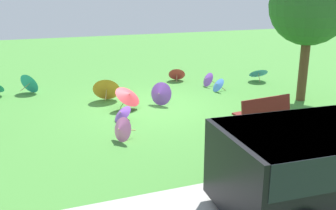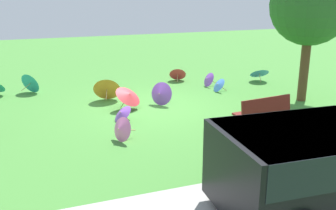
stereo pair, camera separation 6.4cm
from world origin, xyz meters
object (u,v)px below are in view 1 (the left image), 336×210
object	(u,v)px
parasol_orange_0	(107,88)
shade_tree	(310,5)
parasol_teal_1	(31,83)
parasol_blue_1	(218,85)
parasol_purple_1	(160,94)
parasol_red_2	(128,95)
parasol_purple_4	(122,113)
parasol_pink_0	(121,129)
parasol_purple_5	(207,79)
parasol_red_1	(177,73)
park_bench	(263,112)
parasol_blue_0	(258,72)

from	to	relation	value
parasol_orange_0	shade_tree	bearing A→B (deg)	159.79
parasol_teal_1	parasol_blue_1	size ratio (longest dim) A/B	1.49
parasol_orange_0	parasol_purple_1	bearing A→B (deg)	141.89
parasol_teal_1	parasol_red_2	size ratio (longest dim) A/B	0.75
parasol_teal_1	parasol_purple_4	xyz separation A→B (m)	(-2.28, 4.30, -0.13)
parasol_teal_1	parasol_pink_0	xyz separation A→B (m)	(-1.91, 5.71, -0.07)
parasol_pink_0	parasol_red_2	bearing A→B (deg)	-109.31
parasol_purple_1	parasol_purple_4	distance (m)	1.97
parasol_pink_0	parasol_blue_1	bearing A→B (deg)	-142.28
parasol_teal_1	parasol_purple_4	world-z (taller)	parasol_teal_1
parasol_purple_1	parasol_purple_5	bearing A→B (deg)	-145.57
parasol_red_1	parasol_purple_4	xyz separation A→B (m)	(3.40, 4.25, -0.05)
parasol_purple_1	parasol_orange_0	world-z (taller)	parasol_orange_0
parasol_purple_5	park_bench	bearing A→B (deg)	81.68
parasol_blue_0	parasol_red_1	xyz separation A→B (m)	(3.07, -1.28, -0.07)
parasol_orange_0	parasol_teal_1	bearing A→B (deg)	-39.57
parasol_pink_0	parasol_red_2	world-z (taller)	parasol_red_2
shade_tree	parasol_teal_1	size ratio (longest dim) A/B	5.29
shade_tree	parasol_pink_0	size ratio (longest dim) A/B	6.25
parasol_teal_1	parasol_purple_1	world-z (taller)	same
parasol_pink_0	parasol_red_1	world-z (taller)	parasol_pink_0
parasol_purple_1	parasol_purple_4	bearing A→B (deg)	36.69
parasol_red_1	parasol_blue_1	world-z (taller)	parasol_red_1
parasol_red_1	parasol_red_2	distance (m)	4.29
parasol_blue_0	parasol_teal_1	world-z (taller)	parasol_teal_1
parasol_teal_1	parasol_purple_4	size ratio (longest dim) A/B	1.25
parasol_teal_1	parasol_orange_0	world-z (taller)	parasol_orange_0
parasol_blue_0	parasol_purple_4	xyz separation A→B (m)	(6.47, 2.97, -0.12)
parasol_pink_0	shade_tree	bearing A→B (deg)	-167.43
parasol_pink_0	parasol_red_1	bearing A→B (deg)	-123.71
parasol_purple_1	parasol_blue_0	bearing A→B (deg)	-159.82
parasol_blue_1	parasol_red_2	bearing A→B (deg)	15.20
parasol_red_1	parasol_pink_0	bearing A→B (deg)	56.29
parasol_orange_0	parasol_red_2	world-z (taller)	parasol_orange_0
shade_tree	parasol_blue_1	distance (m)	4.10
parasol_red_1	parasol_purple_5	distance (m)	1.51
parasol_blue_0	parasol_orange_0	size ratio (longest dim) A/B	0.84
parasol_purple_1	parasol_orange_0	bearing A→B (deg)	-38.11
parasol_blue_0	park_bench	bearing A→B (deg)	57.73
parasol_purple_4	parasol_teal_1	bearing A→B (deg)	-62.01
shade_tree	parasol_red_1	size ratio (longest dim) A/B	5.41
parasol_blue_0	parasol_purple_4	bearing A→B (deg)	24.67
parasol_teal_1	parasol_red_1	xyz separation A→B (m)	(-5.69, 0.05, -0.08)
parasol_orange_0	park_bench	bearing A→B (deg)	128.72
shade_tree	parasol_purple_1	world-z (taller)	shade_tree
parasol_pink_0	parasol_orange_0	size ratio (longest dim) A/B	0.68
shade_tree	parasol_red_2	world-z (taller)	shade_tree
parasol_purple_4	parasol_red_1	bearing A→B (deg)	-128.68
park_bench	parasol_blue_1	xyz separation A→B (m)	(-0.72, -3.93, -0.21)
parasol_red_1	parasol_blue_1	xyz separation A→B (m)	(-0.75, 2.16, -0.05)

